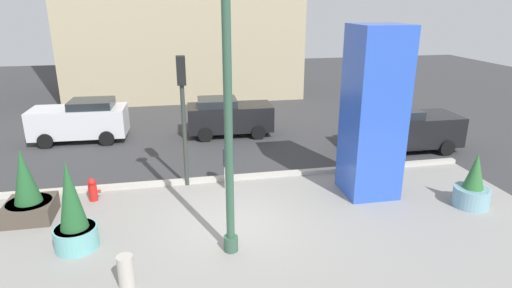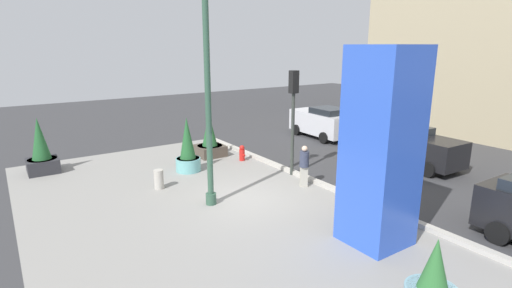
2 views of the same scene
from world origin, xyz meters
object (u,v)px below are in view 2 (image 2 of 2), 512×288
Objects in this scene: potted_plant_by_pillar at (432,288)px; fire_hydrant at (242,153)px; car_curb_west at (322,122)px; car_far_lane at (417,147)px; pedestrian_by_curb at (304,164)px; art_pillar_blue at (381,149)px; potted_plant_curbside at (41,152)px; traffic_light_corner at (293,105)px; potted_plant_mid_plaza at (210,141)px; potted_plant_near_left at (188,150)px; concrete_bollard at (159,179)px; lamp_post at (208,94)px.

potted_plant_by_pillar reaches higher than fire_hydrant.
car_far_lane is at bearing -3.78° from car_curb_west.
art_pillar_blue is at bearing -15.28° from pedestrian_by_curb.
potted_plant_curbside is 14.60m from car_curb_west.
car_curb_west is at bearing 126.81° from traffic_light_corner.
car_curb_west is at bearing 176.22° from car_far_lane.
potted_plant_mid_plaza is (1.69, 7.13, -0.15)m from potted_plant_curbside.
pedestrian_by_curb is (7.57, 8.12, -0.03)m from potted_plant_curbside.
potted_plant_near_left is 10.17m from car_far_lane.
fire_hydrant is at bearing 29.07° from potted_plant_mid_plaza.
concrete_bollard is at bearing -154.29° from art_pillar_blue.
lamp_post is 4.84m from potted_plant_near_left.
lamp_post is 8.23m from potted_plant_by_pillar.
pedestrian_by_curb is at bearing 33.91° from potted_plant_near_left.
art_pillar_blue is at bearing -36.77° from car_curb_west.
potted_plant_mid_plaza is at bearing -134.08° from car_far_lane.
concrete_bollard is 0.19× the size of car_far_lane.
lamp_post reaches higher than potted_plant_by_pillar.
art_pillar_blue reaches higher than fire_hydrant.
potted_plant_by_pillar is at bearing -35.43° from car_curb_west.
pedestrian_by_curb reaches higher than fire_hydrant.
potted_plant_by_pillar is 11.66m from fire_hydrant.
potted_plant_curbside reaches higher than potted_plant_mid_plaza.
potted_plant_near_left is at bearing -146.09° from pedestrian_by_curb.
potted_plant_near_left is 0.58× the size of car_curb_west.
fire_hydrant is 1.00× the size of concrete_bollard.
car_far_lane is at bearing 70.67° from concrete_bollard.
potted_plant_mid_plaza is at bearing -161.41° from traffic_light_corner.
pedestrian_by_curb is (4.30, 0.11, 0.54)m from fire_hydrant.
car_far_lane is at bearing 49.72° from fire_hydrant.
car_far_lane is (-6.24, 8.66, 0.28)m from potted_plant_by_pillar.
lamp_post reaches higher than car_far_lane.
potted_plant_mid_plaza reaches higher than pedestrian_by_curb.
fire_hydrant is 7.93m from car_far_lane.
potted_plant_near_left is at bearing -130.56° from traffic_light_corner.
art_pillar_blue reaches higher than potted_plant_mid_plaza.
potted_plant_mid_plaza reaches higher than car_far_lane.
potted_plant_by_pillar is 2.26× the size of concrete_bollard.
car_curb_west is 8.55m from pedestrian_by_curb.
potted_plant_curbside is at bearing -120.83° from car_far_lane.
art_pillar_blue is 7.11× the size of concrete_bollard.
fire_hydrant is at bearing 90.39° from potted_plant_near_left.
potted_plant_curbside is 8.67m from fire_hydrant.
potted_plant_by_pillar is 1.04× the size of pedestrian_by_curb.
concrete_bollard is at bearing -158.97° from lamp_post.
car_curb_west reaches higher than car_far_lane.
art_pillar_blue is 2.23× the size of potted_plant_curbside.
lamp_post is at bearing -97.56° from car_far_lane.
potted_plant_by_pillar reaches higher than concrete_bollard.
lamp_post is at bearing -27.18° from potted_plant_mid_plaza.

